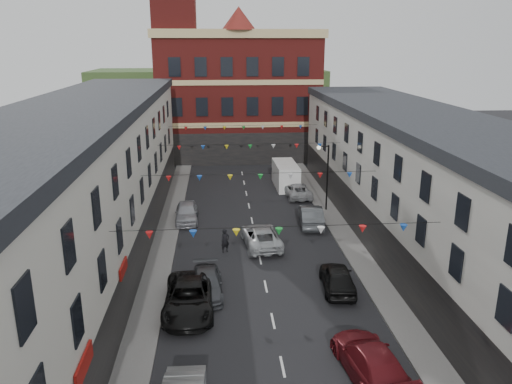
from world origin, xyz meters
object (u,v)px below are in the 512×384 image
object	(u,v)px
car_right_c	(371,361)
car_right_f	(297,190)
car_left_d	(207,284)
white_van	(286,175)
car_right_d	(338,278)
pedestrian	(225,241)
moving_car	(261,236)
car_right_e	(311,216)
street_lamp	(325,169)
car_left_c	(189,298)
car_left_e	(187,212)

from	to	relation	value
car_right_c	car_right_f	xyz separation A→B (m)	(1.04, 27.37, -0.13)
car_left_d	white_van	size ratio (longest dim) A/B	0.81
car_right_d	car_right_f	xyz separation A→B (m)	(0.57, 19.14, -0.09)
car_right_d	pedestrian	bearing A→B (deg)	-38.43
car_right_c	car_right_d	xyz separation A→B (m)	(0.47, 8.23, -0.04)
moving_car	pedestrian	xyz separation A→B (m)	(-2.66, -0.96, 0.12)
car_right_d	pedestrian	size ratio (longest dim) A/B	2.60
car_right_e	moving_car	bearing A→B (deg)	47.65
white_van	car_right_c	bearing A→B (deg)	-91.85
car_left_d	car_right_d	size ratio (longest dim) A/B	1.01
car_right_d	white_van	world-z (taller)	white_van
white_van	car_right_e	bearing A→B (deg)	-88.48
street_lamp	car_right_f	xyz separation A→B (m)	(-1.67, 4.38, -3.22)
car_left_d	white_van	bearing A→B (deg)	68.67
car_right_c	white_van	xyz separation A→B (m)	(0.40, 31.08, 0.44)
car_right_c	pedestrian	xyz separation A→B (m)	(-6.22, 14.49, 0.06)
car_left_d	car_right_d	xyz separation A→B (m)	(7.92, -0.10, 0.11)
car_left_c	moving_car	xyz separation A→B (m)	(4.84, 9.03, -0.06)
car_right_f	moving_car	xyz separation A→B (m)	(-4.60, -11.91, 0.08)
pedestrian	car_right_c	bearing A→B (deg)	-90.45
street_lamp	car_left_d	distance (m)	18.14
street_lamp	car_right_e	xyz separation A→B (m)	(-1.78, -3.45, -3.08)
car_left_e	car_right_e	distance (m)	10.41
car_left_d	pedestrian	distance (m)	6.29
street_lamp	moving_car	distance (m)	10.30
car_left_c	car_left_e	size ratio (longest dim) A/B	1.28
car_right_c	car_left_d	bearing A→B (deg)	-54.79
car_right_c	pedestrian	distance (m)	15.77
car_right_f	street_lamp	bearing A→B (deg)	108.51
car_right_c	moving_car	world-z (taller)	car_right_c
car_left_c	car_right_c	world-z (taller)	car_left_c
car_right_d	car_right_f	size ratio (longest dim) A/B	0.93
car_right_d	car_right_e	distance (m)	11.32
car_right_f	car_right_d	bearing A→B (deg)	85.90
car_left_c	car_left_d	size ratio (longest dim) A/B	1.29
car_right_c	car_right_d	bearing A→B (deg)	-99.90
car_left_e	street_lamp	bearing A→B (deg)	6.06
car_right_c	moving_car	xyz separation A→B (m)	(-3.56, 15.46, -0.05)
moving_car	car_left_d	bearing A→B (deg)	55.76
street_lamp	car_right_d	bearing A→B (deg)	-98.64
car_left_c	car_left_e	bearing A→B (deg)	93.64
car_left_e	car_right_d	distance (m)	16.33
moving_car	car_right_d	bearing A→B (deg)	113.54
car_right_d	pedestrian	distance (m)	9.17
car_left_d	moving_car	bearing A→B (deg)	59.08
car_right_e	white_van	xyz separation A→B (m)	(-0.53, 11.55, 0.43)
car_right_c	car_right_e	xyz separation A→B (m)	(0.93, 19.54, 0.01)
street_lamp	car_right_e	world-z (taller)	street_lamp
car_right_c	pedestrian	bearing A→B (deg)	-73.40
moving_car	car_left_e	bearing A→B (deg)	-50.94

